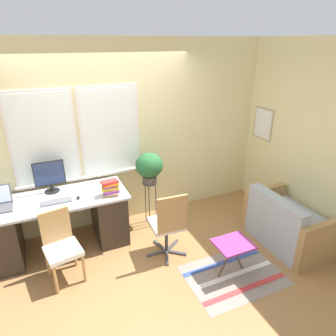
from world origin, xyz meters
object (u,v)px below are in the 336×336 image
at_px(keyboard, 57,202).
at_px(mouse, 78,198).
at_px(office_chair_swivel, 168,224).
at_px(potted_plant, 149,166).
at_px(folding_stool, 233,246).
at_px(couch_loveseat, 287,225).
at_px(book_stack, 110,188).
at_px(monitor, 50,176).
at_px(plant_stand, 150,189).
at_px(desk_chair_wooden, 61,245).

height_order(keyboard, mouse, mouse).
height_order(keyboard, office_chair_swivel, office_chair_swivel).
bearing_deg(potted_plant, folding_stool, -70.08).
xyz_separation_m(keyboard, couch_loveseat, (2.87, -1.05, -0.50)).
xyz_separation_m(mouse, couch_loveseat, (2.61, -1.03, -0.51)).
distance_m(mouse, book_stack, 0.42).
distance_m(monitor, plant_stand, 1.41).
relative_size(desk_chair_wooden, plant_stand, 1.19).
bearing_deg(monitor, plant_stand, -6.54).
xyz_separation_m(book_stack, desk_chair_wooden, (-0.71, -0.38, -0.42)).
relative_size(keyboard, mouse, 5.36).
bearing_deg(book_stack, mouse, 170.94).
height_order(desk_chair_wooden, couch_loveseat, desk_chair_wooden).
xyz_separation_m(office_chair_swivel, plant_stand, (0.06, 0.81, 0.10)).
xyz_separation_m(desk_chair_wooden, office_chair_swivel, (1.29, -0.17, 0.05)).
bearing_deg(monitor, office_chair_swivel, -37.00).
xyz_separation_m(office_chair_swivel, folding_stool, (0.57, -0.60, -0.10)).
height_order(book_stack, potted_plant, potted_plant).
distance_m(book_stack, folding_stool, 1.70).
bearing_deg(office_chair_swivel, desk_chair_wooden, -4.16).
distance_m(mouse, folding_stool, 2.02).
xyz_separation_m(keyboard, desk_chair_wooden, (-0.04, -0.46, -0.33)).
height_order(desk_chair_wooden, plant_stand, desk_chair_wooden).
bearing_deg(couch_loveseat, desk_chair_wooden, 78.64).
bearing_deg(folding_stool, plant_stand, 109.92).
relative_size(mouse, book_stack, 0.30).
distance_m(office_chair_swivel, folding_stool, 0.84).
distance_m(desk_chair_wooden, folding_stool, 2.02).
height_order(keyboard, desk_chair_wooden, desk_chair_wooden).
bearing_deg(potted_plant, mouse, -169.51).
height_order(mouse, desk_chair_wooden, desk_chair_wooden).
bearing_deg(office_chair_swivel, folding_stool, 137.02).
height_order(monitor, potted_plant, monitor).
bearing_deg(office_chair_swivel, keyboard, -23.36).
distance_m(monitor, potted_plant, 1.35).
relative_size(monitor, office_chair_swivel, 0.45).
bearing_deg(monitor, desk_chair_wooden, -90.95).
bearing_deg(couch_loveseat, monitor, 64.62).
relative_size(book_stack, potted_plant, 0.51).
bearing_deg(couch_loveseat, book_stack, 66.39).
xyz_separation_m(keyboard, mouse, (0.26, -0.02, 0.01)).
bearing_deg(desk_chair_wooden, keyboard, 74.47).
height_order(monitor, folding_stool, monitor).
bearing_deg(desk_chair_wooden, office_chair_swivel, -18.14).
xyz_separation_m(book_stack, potted_plant, (0.64, 0.26, 0.10)).
height_order(monitor, office_chair_swivel, monitor).
bearing_deg(book_stack, monitor, 149.36).
relative_size(book_stack, office_chair_swivel, 0.24).
xyz_separation_m(monitor, desk_chair_wooden, (-0.01, -0.79, -0.55)).
height_order(mouse, office_chair_swivel, office_chair_swivel).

